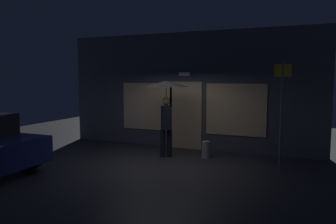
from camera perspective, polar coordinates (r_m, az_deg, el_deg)
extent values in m
plane|color=#2D2D33|center=(9.01, -1.87, -9.01)|extent=(18.00, 18.00, 0.00)
cube|color=#4C4C56|center=(10.88, 3.39, 3.68)|extent=(8.62, 0.30, 3.79)
cube|color=#F9D199|center=(10.78, 3.05, -0.59)|extent=(1.10, 0.04, 2.20)
cube|color=#F9D199|center=(11.32, -3.62, 0.99)|extent=(1.85, 0.04, 1.60)
cube|color=#F9D199|center=(10.31, 11.64, 0.40)|extent=(1.85, 0.04, 1.60)
cube|color=white|center=(10.64, 2.94, 6.61)|extent=(0.36, 0.16, 0.12)
cylinder|color=black|center=(9.71, -0.89, -5.40)|extent=(0.15, 0.15, 0.83)
cylinder|color=black|center=(9.74, 0.27, -5.35)|extent=(0.15, 0.15, 0.83)
cube|color=black|center=(9.61, -0.31, -0.97)|extent=(0.46, 0.52, 0.67)
cube|color=silver|center=(9.50, 0.10, -1.05)|extent=(0.10, 0.13, 0.54)
cube|color=#721966|center=(9.50, 0.10, -1.17)|extent=(0.05, 0.05, 0.43)
sphere|color=tan|center=(9.56, -0.32, 1.89)|extent=(0.23, 0.23, 0.23)
cylinder|color=slate|center=(9.56, -0.32, 2.33)|extent=(0.02, 0.02, 1.04)
cone|color=black|center=(9.54, -0.32, 4.93)|extent=(1.29, 1.29, 0.17)
cylinder|color=black|center=(9.27, -22.51, -6.99)|extent=(0.64, 0.23, 0.64)
cylinder|color=#595B60|center=(8.66, 19.05, -0.67)|extent=(0.07, 0.07, 2.75)
cube|color=gold|center=(8.59, 19.30, 6.81)|extent=(0.40, 0.02, 0.30)
cylinder|color=#9E998E|center=(9.65, 6.59, -6.52)|extent=(0.24, 0.24, 0.49)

